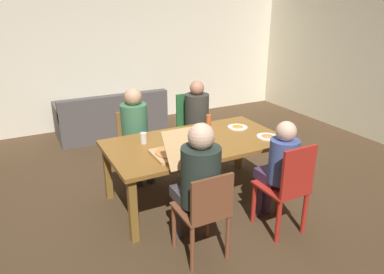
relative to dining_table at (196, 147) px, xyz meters
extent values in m
plane|color=#493521|center=(0.00, 0.00, -0.65)|extent=(20.00, 20.00, 0.00)
cube|color=#F1E7CC|center=(0.00, 3.26, 0.82)|extent=(7.22, 0.12, 2.94)
cube|color=#EEE7C8|center=(3.61, 0.98, 0.82)|extent=(0.12, 5.54, 2.94)
cube|color=brown|center=(0.00, 0.00, 0.05)|extent=(2.01, 1.09, 0.04)
cube|color=brown|center=(-0.93, -0.46, -0.31)|extent=(0.08, 0.08, 0.68)
cube|color=brown|center=(0.93, -0.46, -0.31)|extent=(0.08, 0.08, 0.68)
cube|color=brown|center=(-0.93, 0.46, -0.31)|extent=(0.08, 0.08, 0.68)
cube|color=brown|center=(0.93, 0.46, -0.31)|extent=(0.08, 0.08, 0.68)
cylinder|color=#286532|center=(0.67, 0.67, -0.42)|extent=(0.04, 0.04, 0.46)
cylinder|color=#286532|center=(0.28, 0.67, -0.42)|extent=(0.04, 0.04, 0.46)
cylinder|color=#286532|center=(0.67, 1.07, -0.42)|extent=(0.04, 0.04, 0.46)
cylinder|color=#286532|center=(0.28, 1.07, -0.42)|extent=(0.04, 0.04, 0.46)
cube|color=#286532|center=(0.47, 0.87, -0.18)|extent=(0.45, 0.46, 0.02)
cube|color=#286532|center=(0.47, 1.08, 0.08)|extent=(0.43, 0.03, 0.51)
cylinder|color=#3C3D3D|center=(0.55, 0.59, -0.41)|extent=(0.10, 0.10, 0.48)
cylinder|color=#3C3D3D|center=(0.39, 0.59, -0.41)|extent=(0.10, 0.10, 0.48)
cube|color=#3C3D3D|center=(0.47, 0.72, -0.12)|extent=(0.30, 0.29, 0.11)
cylinder|color=#34332C|center=(0.47, 0.87, 0.12)|extent=(0.33, 0.33, 0.49)
sphere|color=#AB755B|center=(0.47, 0.87, 0.46)|extent=(0.20, 0.20, 0.20)
cylinder|color=#956231|center=(-0.27, 0.70, -0.42)|extent=(0.04, 0.04, 0.46)
cylinder|color=#956231|center=(-0.61, 0.70, -0.42)|extent=(0.04, 0.04, 0.46)
cylinder|color=#956231|center=(-0.27, 1.03, -0.42)|extent=(0.04, 0.04, 0.46)
cylinder|color=#956231|center=(-0.61, 1.03, -0.42)|extent=(0.04, 0.04, 0.46)
cube|color=#956231|center=(-0.44, 0.87, -0.18)|extent=(0.39, 0.38, 0.02)
cube|color=#956231|center=(-0.44, 1.04, 0.02)|extent=(0.37, 0.03, 0.39)
cylinder|color=#38374B|center=(-0.35, 0.60, -0.41)|extent=(0.10, 0.10, 0.48)
cylinder|color=#38374B|center=(-0.52, 0.60, -0.41)|extent=(0.10, 0.10, 0.48)
cube|color=#38374B|center=(-0.44, 0.73, -0.12)|extent=(0.31, 0.28, 0.11)
cylinder|color=#3D724F|center=(-0.44, 0.87, 0.11)|extent=(0.34, 0.34, 0.47)
sphere|color=tan|center=(-0.44, 0.87, 0.45)|extent=(0.22, 0.22, 0.22)
cylinder|color=brown|center=(-0.62, -0.72, -0.42)|extent=(0.04, 0.04, 0.46)
cylinder|color=brown|center=(-0.26, -0.72, -0.42)|extent=(0.04, 0.04, 0.46)
cylinder|color=brown|center=(-0.62, -1.10, -0.42)|extent=(0.04, 0.04, 0.46)
cylinder|color=brown|center=(-0.26, -1.10, -0.42)|extent=(0.04, 0.04, 0.46)
cube|color=brown|center=(-0.44, -0.91, -0.18)|extent=(0.42, 0.43, 0.02)
cube|color=brown|center=(-0.44, -1.11, 0.03)|extent=(0.40, 0.03, 0.40)
cylinder|color=#423D44|center=(-0.52, -0.59, -0.41)|extent=(0.10, 0.10, 0.48)
cylinder|color=#423D44|center=(-0.35, -0.59, -0.41)|extent=(0.10, 0.10, 0.48)
cube|color=#423D44|center=(-0.44, -0.74, -0.12)|extent=(0.31, 0.34, 0.11)
cylinder|color=#25312B|center=(-0.44, -0.91, 0.15)|extent=(0.35, 0.35, 0.53)
sphere|color=beige|center=(-0.44, -0.91, 0.51)|extent=(0.23, 0.23, 0.23)
cylinder|color=#B4261D|center=(0.30, -0.73, -0.42)|extent=(0.05, 0.05, 0.46)
cylinder|color=#B4261D|center=(0.64, -0.73, -0.42)|extent=(0.05, 0.05, 0.46)
cylinder|color=#B4261D|center=(0.30, -1.12, -0.42)|extent=(0.05, 0.05, 0.46)
cylinder|color=#B4261D|center=(0.64, -1.12, -0.42)|extent=(0.05, 0.05, 0.46)
cube|color=#B4261D|center=(0.47, -0.92, -0.18)|extent=(0.40, 0.46, 0.02)
cube|color=#B4261D|center=(0.47, -1.14, 0.07)|extent=(0.38, 0.03, 0.49)
cylinder|color=#442D4C|center=(0.40, -0.65, -0.41)|extent=(0.10, 0.10, 0.48)
cylinder|color=#442D4C|center=(0.54, -0.65, -0.41)|extent=(0.10, 0.10, 0.48)
cube|color=#442D4C|center=(0.47, -0.78, -0.12)|extent=(0.26, 0.29, 0.11)
cylinder|color=#435695|center=(0.47, -0.92, 0.10)|extent=(0.28, 0.28, 0.45)
sphere|color=beige|center=(0.47, -0.92, 0.41)|extent=(0.20, 0.20, 0.20)
cube|color=tan|center=(-0.40, -0.23, 0.09)|extent=(0.39, 0.39, 0.03)
cylinder|color=#C87F43|center=(-0.40, -0.23, 0.11)|extent=(0.34, 0.34, 0.01)
cube|color=tan|center=(-0.40, -0.53, 0.26)|extent=(0.39, 0.22, 0.33)
cylinder|color=white|center=(0.80, -0.27, 0.08)|extent=(0.25, 0.25, 0.01)
cone|color=#C28542|center=(0.80, -0.27, 0.09)|extent=(0.14, 0.14, 0.02)
cylinder|color=white|center=(0.17, 0.24, 0.08)|extent=(0.24, 0.24, 0.01)
cone|color=orange|center=(0.17, 0.24, 0.09)|extent=(0.11, 0.11, 0.02)
cylinder|color=white|center=(0.68, 0.17, 0.08)|extent=(0.25, 0.25, 0.01)
cone|color=#C08B31|center=(0.68, 0.17, 0.09)|extent=(0.14, 0.14, 0.02)
cylinder|color=#BC5027|center=(0.40, 0.42, 0.14)|extent=(0.07, 0.07, 0.14)
cylinder|color=silver|center=(-0.55, 0.21, 0.13)|extent=(0.07, 0.07, 0.12)
cube|color=#524B4A|center=(-0.29, 2.67, -0.44)|extent=(1.82, 0.87, 0.42)
cube|color=#524B4A|center=(-0.29, 2.31, -0.05)|extent=(1.82, 0.16, 0.35)
cube|color=#524B4A|center=(-1.10, 2.67, -0.14)|extent=(0.20, 0.82, 0.18)
cube|color=#524B4A|center=(0.52, 2.67, -0.14)|extent=(0.20, 0.82, 0.18)
camera|label=1|loc=(-1.76, -3.31, 1.55)|focal=33.21mm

